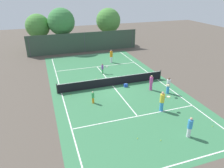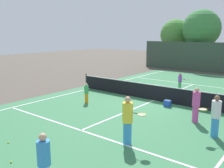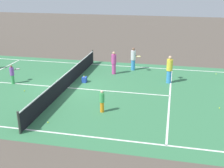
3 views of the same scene
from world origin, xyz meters
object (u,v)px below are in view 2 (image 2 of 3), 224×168
(player_2, at_px, (86,93))
(tennis_ball_1, at_px, (8,143))
(player_3, at_px, (215,116))
(ball_crate, at_px, (167,103))
(player_0, at_px, (180,81))
(player_1, at_px, (44,162))
(tennis_ball_5, at_px, (11,162))
(player_4, at_px, (196,105))
(player_6, at_px, (128,120))
(tennis_ball_2, at_px, (91,92))
(tennis_ball_0, at_px, (157,91))

(player_2, bearing_deg, tennis_ball_1, -74.06)
(player_3, distance_m, ball_crate, 4.47)
(player_0, height_order, player_2, player_0)
(player_1, distance_m, ball_crate, 9.34)
(player_0, distance_m, tennis_ball_5, 13.55)
(ball_crate, bearing_deg, player_2, -151.53)
(player_4, relative_size, tennis_ball_5, 25.13)
(player_1, height_order, player_6, player_6)
(player_4, distance_m, tennis_ball_2, 8.30)
(player_2, height_order, player_4, player_4)
(tennis_ball_1, xyz_separation_m, tennis_ball_2, (-3.46, 8.26, 0.00))
(player_3, height_order, tennis_ball_2, player_3)
(player_1, height_order, tennis_ball_5, player_1)
(tennis_ball_0, height_order, tennis_ball_2, same)
(player_4, height_order, player_6, player_6)
(ball_crate, relative_size, tennis_ball_0, 6.45)
(tennis_ball_5, bearing_deg, tennis_ball_2, 118.67)
(tennis_ball_2, bearing_deg, tennis_ball_0, 41.59)
(tennis_ball_1, bearing_deg, player_4, 55.33)
(tennis_ball_0, height_order, tennis_ball_5, same)
(player_4, bearing_deg, tennis_ball_5, -113.25)
(player_0, bearing_deg, tennis_ball_1, -95.53)
(player_1, bearing_deg, player_4, 81.86)
(player_0, xyz_separation_m, player_4, (3.42, -6.07, 0.19))
(player_1, xyz_separation_m, player_3, (2.35, 6.47, 0.05))
(player_3, xyz_separation_m, player_4, (-1.24, 1.23, -0.04))
(player_0, bearing_deg, tennis_ball_0, -129.18)
(player_4, xyz_separation_m, tennis_ball_1, (-4.66, -6.74, -0.82))
(tennis_ball_2, bearing_deg, player_4, -10.56)
(player_2, relative_size, tennis_ball_0, 18.21)
(player_0, xyz_separation_m, tennis_ball_5, (0.21, -13.54, -0.62))
(player_6, relative_size, tennis_ball_2, 27.95)
(player_0, height_order, player_3, player_3)
(player_4, relative_size, tennis_ball_1, 25.13)
(player_1, bearing_deg, player_3, 70.07)
(ball_crate, distance_m, tennis_ball_5, 9.08)
(tennis_ball_0, bearing_deg, player_1, -74.38)
(player_0, xyz_separation_m, player_2, (-2.96, -6.79, -0.04))
(player_6, xyz_separation_m, ball_crate, (-1.09, 5.51, -0.77))
(player_6, bearing_deg, player_4, 74.50)
(player_6, bearing_deg, player_3, 49.32)
(player_2, height_order, tennis_ball_1, player_2)
(player_4, xyz_separation_m, tennis_ball_0, (-4.56, 4.67, -0.82))
(ball_crate, bearing_deg, player_0, 105.32)
(player_1, height_order, tennis_ball_2, player_1)
(player_1, relative_size, player_3, 0.95)
(tennis_ball_0, height_order, tennis_ball_1, same)
(player_0, bearing_deg, player_6, -76.94)
(player_2, height_order, tennis_ball_5, player_2)
(player_4, distance_m, tennis_ball_5, 8.17)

